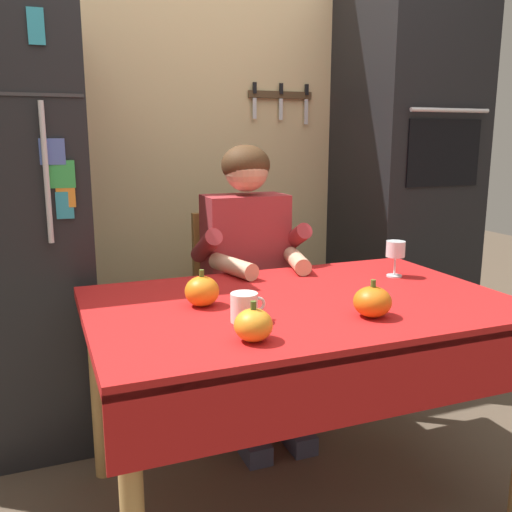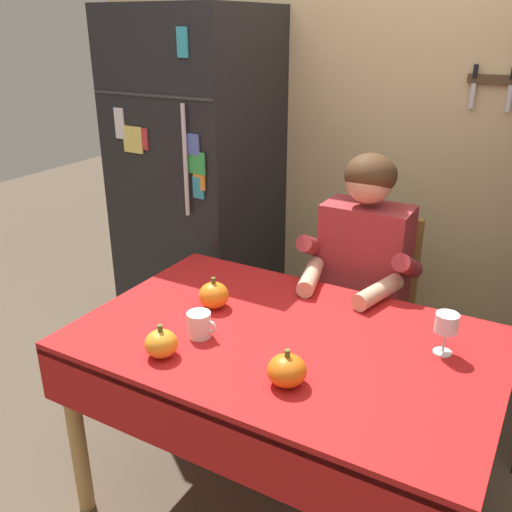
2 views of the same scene
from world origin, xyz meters
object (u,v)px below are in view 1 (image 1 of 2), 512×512
object	(u,v)px
pumpkin_large	(202,291)
pumpkin_small	(253,325)
wine_glass	(395,251)
wall_oven	(404,180)
coffee_mug	(245,307)
dining_table	(303,326)
seated_person	(251,264)
refrigerator	(0,231)
pumpkin_medium	(372,302)
chair_behind_person	(237,302)

from	to	relation	value
pumpkin_large	pumpkin_small	xyz separation A→B (m)	(0.04, -0.36, -0.00)
wine_glass	pumpkin_small	size ratio (longest dim) A/B	1.28
wine_glass	wall_oven	bearing A→B (deg)	52.71
wall_oven	pumpkin_large	size ratio (longest dim) A/B	17.48
coffee_mug	wine_glass	xyz separation A→B (m)	(0.74, 0.30, 0.06)
dining_table	pumpkin_small	world-z (taller)	pumpkin_small
seated_person	pumpkin_large	distance (m)	0.64
refrigerator	pumpkin_medium	distance (m)	1.54
chair_behind_person	dining_table	bearing A→B (deg)	-93.07
wine_glass	dining_table	bearing A→B (deg)	-159.79
pumpkin_large	seated_person	bearing A→B (deg)	54.92
coffee_mug	pumpkin_large	size ratio (longest dim) A/B	0.91
dining_table	coffee_mug	distance (m)	0.31
refrigerator	seated_person	size ratio (longest dim) A/B	1.45
refrigerator	chair_behind_person	world-z (taller)	refrigerator
wine_glass	pumpkin_small	bearing A→B (deg)	-149.30
seated_person	pumpkin_medium	bearing A→B (deg)	-84.32
pumpkin_medium	pumpkin_small	distance (m)	0.42
dining_table	seated_person	size ratio (longest dim) A/B	1.12
pumpkin_small	refrigerator	bearing A→B (deg)	119.69
wall_oven	seated_person	distance (m)	1.10
refrigerator	wall_oven	xyz separation A→B (m)	(2.00, 0.04, 0.15)
pumpkin_large	pumpkin_small	size ratio (longest dim) A/B	1.08
refrigerator	seated_person	bearing A→B (deg)	-15.71
seated_person	pumpkin_large	bearing A→B (deg)	-125.08
wall_oven	pumpkin_medium	distance (m)	1.49
refrigerator	pumpkin_large	bearing A→B (deg)	-52.27
dining_table	pumpkin_small	bearing A→B (deg)	-135.79
chair_behind_person	pumpkin_small	size ratio (longest dim) A/B	8.39
chair_behind_person	pumpkin_large	size ratio (longest dim) A/B	7.74
wine_glass	pumpkin_medium	bearing A→B (deg)	-132.20
pumpkin_large	pumpkin_medium	world-z (taller)	pumpkin_large
pumpkin_large	pumpkin_small	bearing A→B (deg)	-83.64
refrigerator	coffee_mug	world-z (taller)	refrigerator
dining_table	pumpkin_small	xyz separation A→B (m)	(-0.29, -0.28, 0.13)
pumpkin_large	wine_glass	bearing A→B (deg)	7.04
pumpkin_medium	pumpkin_small	xyz separation A→B (m)	(-0.41, -0.06, -0.00)
chair_behind_person	coffee_mug	world-z (taller)	chair_behind_person
dining_table	wine_glass	bearing A→B (deg)	20.21
chair_behind_person	coffee_mug	bearing A→B (deg)	-107.94
coffee_mug	seated_person	bearing A→B (deg)	67.79
wall_oven	wine_glass	xyz separation A→B (m)	(-0.57, -0.75, -0.21)
pumpkin_large	pumpkin_medium	size ratio (longest dim) A/B	1.03
refrigerator	pumpkin_small	bearing A→B (deg)	-60.31
coffee_mug	dining_table	bearing A→B (deg)	25.27
dining_table	wine_glass	world-z (taller)	wine_glass
refrigerator	wine_glass	distance (m)	1.60
seated_person	pumpkin_medium	world-z (taller)	seated_person
wall_oven	chair_behind_person	distance (m)	1.15
chair_behind_person	pumpkin_small	bearing A→B (deg)	-107.09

